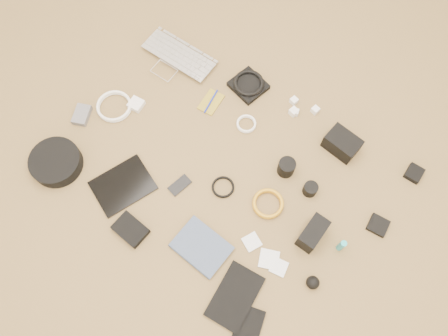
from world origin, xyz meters
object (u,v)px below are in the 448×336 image
Objects in this scene: laptop at (173,63)px; tablet at (123,186)px; phone at (180,185)px; headphone_case at (56,162)px; dslr_camera at (342,144)px; paperback at (189,263)px.

laptop is 0.65m from tablet.
laptop is 3.70× the size of phone.
tablet is at bearing -71.53° from laptop.
phone is at bearing 26.32° from headphone_case.
dslr_camera is 0.73m from phone.
headphone_case is at bearing -134.54° from dslr_camera.
dslr_camera reaches higher than tablet.
laptop is at bearing 84.12° from headphone_case.
paperback is (0.72, 0.00, -0.02)m from headphone_case.
headphone_case reaches higher than phone.
laptop is 2.50× the size of dslr_camera.
paperback is at bearing -48.58° from laptop.
dslr_camera is at bearing 40.31° from headphone_case.
dslr_camera is 0.67× the size of paperback.
laptop is 0.62m from phone.
laptop is at bearing -168.56° from dslr_camera.
dslr_camera is 0.59× the size of tablet.
paperback is (0.65, -0.70, -0.00)m from laptop.
dslr_camera is 0.66× the size of headphone_case.
headphone_case is (-0.07, -0.71, 0.02)m from laptop.
laptop is 1.68× the size of paperback.
phone is (-0.46, -0.56, -0.04)m from dslr_camera.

